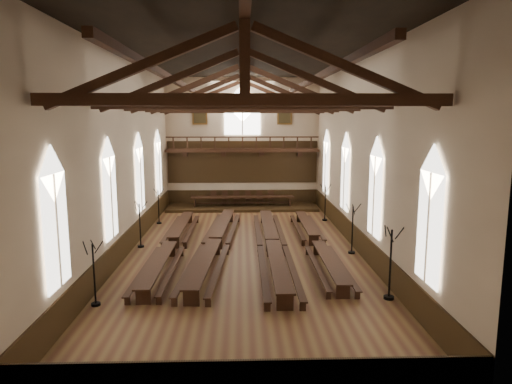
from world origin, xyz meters
TOP-DOWN VIEW (x-y plane):
  - ground at (0.00, 0.00)m, footprint 26.00×26.00m
  - room_walls at (0.00, 0.00)m, footprint 26.00×26.00m
  - wainscot_band at (0.00, 0.00)m, footprint 12.00×26.00m
  - side_windows at (-0.00, -0.00)m, footprint 11.85×19.80m
  - end_window at (0.00, 12.90)m, footprint 2.80×0.12m
  - minstrels_gallery at (0.00, 12.66)m, footprint 11.80×1.24m
  - portraits at (0.00, 12.90)m, footprint 7.75×0.09m
  - roof_trusses at (0.00, -0.00)m, footprint 11.70×25.70m
  - refectory_row_a at (-3.73, -0.08)m, footprint 1.50×14.02m
  - refectory_row_b at (-1.46, -0.09)m, footprint 2.05×14.59m
  - refectory_row_c at (1.47, -0.52)m, footprint 1.59×14.63m
  - refectory_row_d at (3.81, 0.08)m, footprint 1.40×13.70m
  - dais at (-0.02, 11.40)m, footprint 11.40×3.06m
  - high_table at (-0.02, 11.40)m, footprint 7.90×1.12m
  - high_chairs at (-0.02, 12.17)m, footprint 5.01×0.52m
  - candelabrum_left_near at (-5.55, -6.79)m, footprint 0.74×0.74m
  - candelabrum_left_mid at (-5.55, 0.95)m, footprint 0.68×0.78m
  - candelabrum_left_far at (-5.55, 6.51)m, footprint 0.71×0.67m
  - candelabrum_right_near at (5.55, -6.53)m, footprint 0.77×0.89m
  - candelabrum_right_mid at (5.55, -0.56)m, footprint 0.79×0.75m
  - candelabrum_right_far at (5.55, 7.05)m, footprint 0.75×0.71m

SIDE VIEW (x-z plane):
  - ground at x=0.00m, z-range 0.00..0.00m
  - dais at x=-0.02m, z-range 0.00..0.20m
  - refectory_row_d at x=3.81m, z-range 0.15..0.83m
  - refectory_row_a at x=-3.73m, z-range 0.16..0.87m
  - refectory_row_b at x=-1.46m, z-range 0.17..0.93m
  - refectory_row_c at x=1.47m, z-range 0.18..0.95m
  - wainscot_band at x=0.00m, z-range 0.00..1.20m
  - candelabrum_left_far at x=-5.55m, z-range -0.46..1.89m
  - candelabrum_right_far at x=5.55m, z-range -0.49..2.00m
  - candelabrum_left_near at x=-5.55m, z-range -0.49..2.01m
  - candelabrum_left_mid at x=-5.55m, z-range -0.50..2.03m
  - high_chairs at x=-0.02m, z-range 0.25..1.31m
  - candelabrum_right_mid at x=5.55m, z-range -0.51..2.10m
  - high_table at x=-0.02m, z-range 0.46..1.20m
  - candelabrum_right_near at x=5.55m, z-range -0.57..2.33m
  - side_windows at x=0.00m, z-range 1.49..5.99m
  - minstrels_gallery at x=0.00m, z-range 2.06..5.76m
  - room_walls at x=0.00m, z-range -6.54..19.46m
  - portraits at x=0.00m, z-range 6.38..7.82m
  - end_window at x=0.00m, z-range 5.32..9.12m
  - roof_trusses at x=0.00m, z-range 6.82..9.62m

